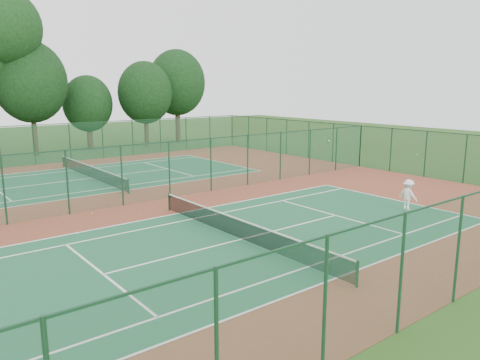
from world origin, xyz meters
TOP-DOWN VIEW (x-y plane):
  - ground at (0.00, 0.00)m, footprint 120.00×120.00m
  - red_pad at (0.00, 0.00)m, footprint 40.00×36.00m
  - court_near at (0.00, -9.00)m, footprint 23.77×10.97m
  - court_far at (0.00, 9.00)m, footprint 23.77×10.97m
  - fence_north at (0.00, 18.00)m, footprint 40.00×0.09m
  - fence_south at (0.00, -18.00)m, footprint 40.00×0.09m
  - fence_east at (20.00, 0.00)m, footprint 0.09×36.00m
  - fence_divider at (0.00, 0.00)m, footprint 40.00×0.09m
  - tennis_net_near at (0.00, -9.00)m, footprint 0.10×12.90m
  - tennis_net_far at (0.00, 9.00)m, footprint 0.10×12.90m
  - player_near at (10.47, -10.66)m, footprint 0.68×1.13m
  - stray_ball_a at (2.34, -0.30)m, footprint 0.07×0.07m
  - stray_ball_b at (9.51, -0.35)m, footprint 0.07×0.07m
  - stray_ball_c at (-3.64, -0.63)m, footprint 0.07×0.07m
  - evergreen_row at (0.50, 24.25)m, footprint 39.00×5.00m

SIDE VIEW (x-z plane):
  - ground at x=0.00m, z-range 0.00..0.00m
  - evergreen_row at x=0.50m, z-range -6.00..6.00m
  - red_pad at x=0.00m, z-range 0.00..0.01m
  - court_near at x=0.00m, z-range 0.01..0.02m
  - court_far at x=0.00m, z-range 0.01..0.02m
  - stray_ball_b at x=9.51m, z-range 0.01..0.08m
  - stray_ball_c at x=-3.64m, z-range 0.01..0.08m
  - stray_ball_a at x=2.34m, z-range 0.01..0.08m
  - tennis_net_near at x=0.00m, z-range 0.06..1.03m
  - tennis_net_far at x=0.00m, z-range 0.06..1.03m
  - player_near at x=10.47m, z-range 0.02..1.72m
  - fence_east at x=20.00m, z-range 0.01..3.51m
  - fence_north at x=0.00m, z-range 0.01..3.51m
  - fence_south at x=0.00m, z-range 0.01..3.51m
  - fence_divider at x=0.00m, z-range 0.01..3.51m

